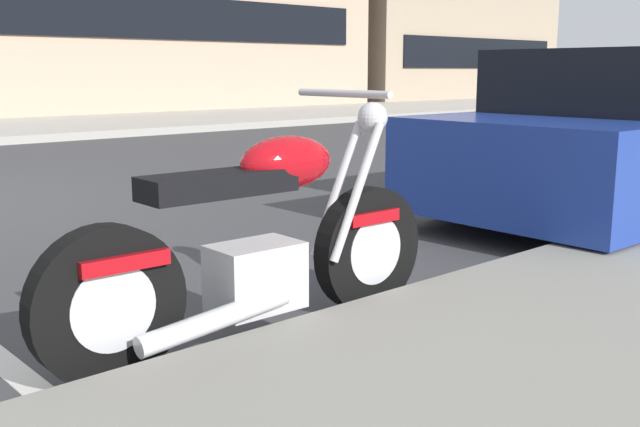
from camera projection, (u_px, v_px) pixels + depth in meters
name	position (u px, v px, depth m)	size (l,w,h in m)	color
sidewalk_far_curb	(311.00, 113.00, 19.52)	(120.00, 5.00, 0.14)	#ADA89E
parking_stall_stripe	(2.00, 361.00, 3.09)	(0.12, 2.20, 0.01)	silver
parked_motorcycle	(260.00, 248.00, 3.26)	(2.03, 0.62, 1.11)	black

